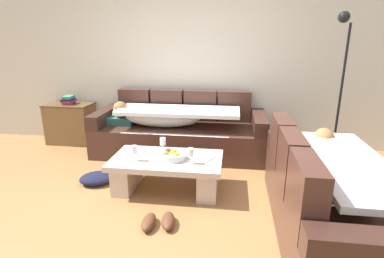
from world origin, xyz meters
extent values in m
plane|color=olive|center=(0.00, 0.00, 0.00)|extent=(14.00, 14.00, 0.00)
cube|color=silver|center=(0.00, 2.15, 1.35)|extent=(9.00, 0.10, 2.70)
cube|color=#492A21|center=(-0.04, 1.60, 0.21)|extent=(2.44, 0.92, 0.42)
cube|color=#492A21|center=(-0.82, 1.98, 0.65)|extent=(0.49, 0.16, 0.46)
cube|color=#492A21|center=(-0.30, 1.98, 0.65)|extent=(0.49, 0.16, 0.46)
cube|color=#492A21|center=(0.22, 1.98, 0.65)|extent=(0.49, 0.16, 0.46)
cube|color=#492A21|center=(0.74, 1.98, 0.65)|extent=(0.49, 0.16, 0.46)
cube|color=#3B221A|center=(-1.17, 1.60, 0.52)|extent=(0.18, 0.92, 0.20)
cube|color=#3B221A|center=(1.09, 1.60, 0.52)|extent=(0.18, 0.92, 0.20)
cube|color=#2D6660|center=(-0.90, 1.59, 0.47)|extent=(0.36, 0.28, 0.11)
sphere|color=beige|center=(-0.90, 1.55, 0.64)|extent=(0.21, 0.21, 0.21)
sphere|color=#9E7042|center=(-0.90, 1.55, 0.67)|extent=(0.20, 0.20, 0.20)
ellipsoid|color=white|center=(-0.28, 1.55, 0.56)|extent=(1.10, 0.44, 0.28)
cube|color=white|center=(-0.04, 1.53, 0.66)|extent=(1.70, 0.60, 0.05)
cube|color=white|center=(-0.04, 1.16, 0.23)|extent=(1.44, 0.04, 0.38)
cube|color=#492A21|center=(1.59, -0.11, 0.21)|extent=(0.92, 2.00, 0.42)
cube|color=#492A21|center=(1.21, -0.66, 0.65)|extent=(0.16, 0.51, 0.46)
cube|color=#492A21|center=(1.21, -0.11, 0.65)|extent=(0.16, 0.51, 0.46)
cube|color=#492A21|center=(1.21, 0.44, 0.65)|extent=(0.16, 0.51, 0.46)
cube|color=#3B221A|center=(1.59, 0.80, 0.52)|extent=(0.92, 0.18, 0.20)
cube|color=gray|center=(1.60, 0.53, 0.47)|extent=(0.28, 0.36, 0.11)
sphere|color=beige|center=(1.64, 0.53, 0.64)|extent=(0.21, 0.21, 0.21)
sphere|color=#9E7042|center=(1.64, 0.53, 0.67)|extent=(0.20, 0.20, 0.20)
ellipsoid|color=silver|center=(1.64, -0.09, 0.56)|extent=(0.44, 1.08, 0.28)
cube|color=silver|center=(1.66, -0.11, 0.66)|extent=(0.60, 1.51, 0.05)
cube|color=beige|center=(0.02, 0.47, 0.35)|extent=(1.20, 0.68, 0.06)
cube|color=beige|center=(-0.44, 0.47, 0.16)|extent=(0.20, 0.54, 0.32)
cube|color=beige|center=(0.48, 0.47, 0.16)|extent=(0.20, 0.54, 0.32)
cylinder|color=silver|center=(0.10, 0.44, 0.42)|extent=(0.28, 0.28, 0.07)
sphere|color=gold|center=(0.14, 0.39, 0.44)|extent=(0.08, 0.08, 0.08)
sphere|color=#66A333|center=(0.03, 0.41, 0.44)|extent=(0.08, 0.08, 0.08)
sphere|color=orange|center=(0.10, 0.47, 0.44)|extent=(0.08, 0.08, 0.08)
sphere|color=#AF241E|center=(0.03, 0.49, 0.44)|extent=(0.08, 0.08, 0.08)
sphere|color=orange|center=(0.10, 0.44, 0.44)|extent=(0.08, 0.08, 0.08)
cylinder|color=silver|center=(-0.30, 0.35, 0.38)|extent=(0.06, 0.06, 0.01)
cylinder|color=silver|center=(-0.30, 0.35, 0.42)|extent=(0.01, 0.01, 0.07)
cylinder|color=silver|center=(-0.30, 0.35, 0.50)|extent=(0.07, 0.07, 0.08)
cylinder|color=silver|center=(0.30, 0.35, 0.38)|extent=(0.06, 0.06, 0.01)
cylinder|color=silver|center=(0.30, 0.35, 0.42)|extent=(0.01, 0.01, 0.07)
cylinder|color=silver|center=(0.30, 0.35, 0.50)|extent=(0.07, 0.07, 0.08)
cylinder|color=silver|center=(-0.06, 0.65, 0.38)|extent=(0.06, 0.06, 0.01)
cylinder|color=silver|center=(-0.06, 0.65, 0.42)|extent=(0.01, 0.01, 0.07)
cylinder|color=silver|center=(-0.06, 0.65, 0.50)|extent=(0.07, 0.07, 0.08)
cube|color=white|center=(0.38, 0.53, 0.39)|extent=(0.34, 0.30, 0.01)
cube|color=brown|center=(-1.87, 1.85, 0.31)|extent=(0.70, 0.42, 0.62)
cube|color=brown|center=(-1.87, 1.85, 0.63)|extent=(0.72, 0.44, 0.02)
cube|color=red|center=(-1.87, 1.86, 0.66)|extent=(0.16, 0.21, 0.03)
cube|color=#72337F|center=(-1.85, 1.85, 0.69)|extent=(0.18, 0.23, 0.03)
cube|color=black|center=(-1.87, 1.85, 0.71)|extent=(0.15, 0.22, 0.02)
cube|color=#2D569E|center=(-1.85, 1.84, 0.73)|extent=(0.13, 0.19, 0.02)
cube|color=#338C59|center=(-1.86, 1.85, 0.76)|extent=(0.16, 0.23, 0.03)
cylinder|color=black|center=(2.12, 1.65, 0.01)|extent=(0.28, 0.28, 0.02)
cylinder|color=black|center=(2.12, 1.65, 0.92)|extent=(0.03, 0.03, 1.80)
sphere|color=black|center=(2.00, 1.55, 1.88)|extent=(0.14, 0.14, 0.14)
ellipsoid|color=#59331E|center=(0.01, -0.24, 0.04)|extent=(0.13, 0.27, 0.09)
ellipsoid|color=#59331E|center=(0.18, -0.20, 0.04)|extent=(0.17, 0.29, 0.09)
ellipsoid|color=#191933|center=(-0.83, 0.51, 0.06)|extent=(0.49, 0.45, 0.12)
camera|label=1|loc=(0.72, -2.51, 1.62)|focal=28.11mm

